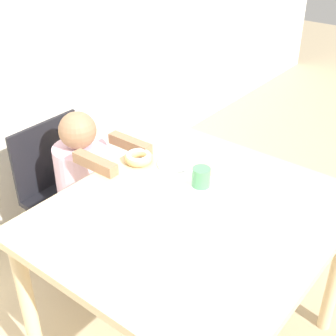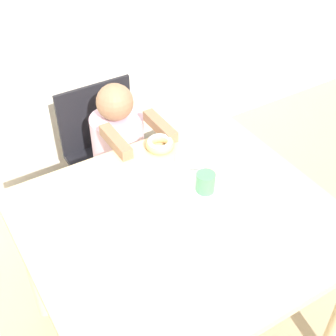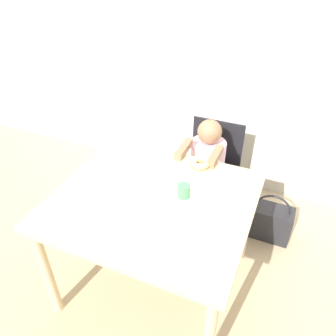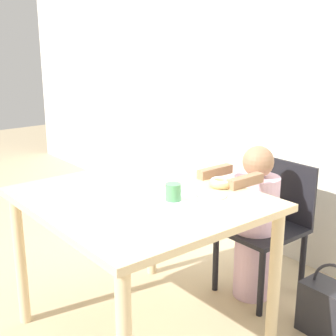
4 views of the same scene
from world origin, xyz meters
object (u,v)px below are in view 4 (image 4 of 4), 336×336
child_figure (254,224)px  donut (221,182)px  handbag (333,312)px  chair (268,225)px  cup (173,192)px

child_figure → donut: child_figure is taller
child_figure → handbag: 0.63m
donut → handbag: 0.88m
child_figure → handbag: child_figure is taller
chair → child_figure: child_figure is taller
donut → cup: bearing=-88.2°
chair → donut: 0.59m
cup → donut: bearing=91.8°
child_figure → donut: 0.47m
handbag → cup: cup is taller
child_figure → chair: bearing=90.0°
handbag → cup: (-0.49, -0.67, 0.66)m
cup → child_figure: bearing=94.8°
handbag → donut: bearing=-145.4°
child_figure → handbag: size_ratio=2.24×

